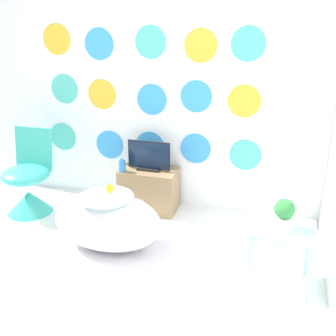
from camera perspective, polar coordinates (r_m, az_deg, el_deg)
ground_plane at (r=2.98m, az=-13.87°, el=-18.10°), size 12.00×12.00×0.00m
wall_back_dotted at (r=3.93m, az=-2.78°, el=12.85°), size 4.44×0.05×2.60m
rug at (r=3.37m, az=-8.85°, el=-12.52°), size 1.21×0.85×0.01m
bathtub at (r=3.38m, az=-8.78°, el=-7.59°), size 0.94×0.55×0.49m
rubber_duck at (r=3.29m, az=-8.47°, el=-2.91°), size 0.07×0.07×0.08m
chair at (r=4.17m, az=-19.62°, el=-2.58°), size 0.47×0.47×0.84m
tv_cabinet at (r=4.01m, az=-2.72°, el=-3.11°), size 0.57×0.35×0.43m
tv at (r=3.88m, az=-2.80°, el=1.58°), size 0.43×0.12×0.29m
vase at (r=3.87m, az=-6.67°, el=0.32°), size 0.07×0.07×0.14m
side_table at (r=2.96m, az=16.11°, el=-9.71°), size 0.46×0.37×0.46m
potted_plant_left at (r=2.87m, az=16.51°, el=-6.30°), size 0.14×0.14×0.22m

